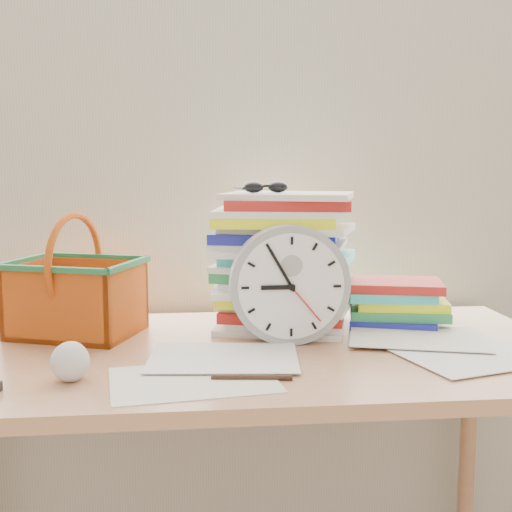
{
  "coord_description": "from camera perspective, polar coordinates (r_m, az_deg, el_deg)",
  "views": [
    {
      "loc": [
        -0.11,
        0.27,
        1.13
      ],
      "look_at": [
        0.02,
        1.6,
        0.95
      ],
      "focal_mm": 45.0,
      "sensor_mm": 36.0,
      "label": 1
    }
  ],
  "objects": [
    {
      "name": "paper_stack",
      "position": [
        1.53,
        2.38,
        -0.43
      ],
      "size": [
        0.38,
        0.34,
        0.32
      ],
      "primitive_type": null,
      "rotation": [
        0.0,
        0.0,
        -0.25
      ],
      "color": "white",
      "rests_on": "desk"
    },
    {
      "name": "basket",
      "position": [
        1.53,
        -15.74,
        -1.66
      ],
      "size": [
        0.33,
        0.3,
        0.28
      ],
      "primitive_type": null,
      "rotation": [
        0.0,
        0.0,
        -0.35
      ],
      "color": "#D25A14",
      "rests_on": "desk"
    },
    {
      "name": "scattered_papers",
      "position": [
        1.39,
        -0.96,
        -7.93
      ],
      "size": [
        1.26,
        0.42,
        0.02
      ],
      "primitive_type": null,
      "color": "white",
      "rests_on": "desk"
    },
    {
      "name": "desk",
      "position": [
        1.41,
        -0.96,
        -11.09
      ],
      "size": [
        1.4,
        0.7,
        0.75
      ],
      "color": "#B27A53",
      "rests_on": "ground"
    },
    {
      "name": "sunglasses",
      "position": [
        1.49,
        0.87,
        6.15
      ],
      "size": [
        0.14,
        0.12,
        0.03
      ],
      "primitive_type": null,
      "rotation": [
        0.0,
        0.0,
        0.18
      ],
      "color": "black",
      "rests_on": "paper_stack"
    },
    {
      "name": "book_stack",
      "position": [
        1.62,
        12.25,
        -4.06
      ],
      "size": [
        0.29,
        0.25,
        0.11
      ],
      "primitive_type": null,
      "rotation": [
        0.0,
        0.0,
        -0.19
      ],
      "color": "white",
      "rests_on": "desk"
    },
    {
      "name": "crumpled_ball",
      "position": [
        1.22,
        -16.23,
        -8.96
      ],
      "size": [
        0.07,
        0.07,
        0.07
      ],
      "primitive_type": "sphere",
      "color": "silver",
      "rests_on": "desk"
    },
    {
      "name": "pen",
      "position": [
        1.19,
        -0.37,
        -10.75
      ],
      "size": [
        0.15,
        0.03,
        0.01
      ],
      "primitive_type": "cylinder",
      "rotation": [
        0.0,
        1.57,
        -0.11
      ],
      "color": "black",
      "rests_on": "desk"
    },
    {
      "name": "curtain",
      "position": [
        1.72,
        -2.14,
        13.41
      ],
      "size": [
        2.4,
        0.01,
        2.5
      ],
      "primitive_type": "cube",
      "color": "beige",
      "rests_on": "room_shell"
    },
    {
      "name": "clock",
      "position": [
        1.4,
        2.99,
        -2.54
      ],
      "size": [
        0.26,
        0.05,
        0.26
      ],
      "primitive_type": "cylinder",
      "rotation": [
        1.57,
        0.0,
        0.0
      ],
      "color": "#939597",
      "rests_on": "desk"
    }
  ]
}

